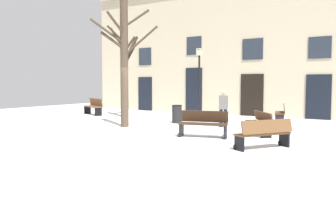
# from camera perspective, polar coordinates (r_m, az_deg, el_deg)

# --- Properties ---
(ground_plane) EXTENTS (29.72, 29.72, 0.00)m
(ground_plane) POSITION_cam_1_polar(r_m,az_deg,el_deg) (14.05, -3.12, -3.87)
(ground_plane) COLOR white
(building_facade) EXTENTS (18.58, 0.60, 8.05)m
(building_facade) POSITION_cam_1_polar(r_m,az_deg,el_deg) (20.56, 8.96, 9.84)
(building_facade) COLOR beige
(building_facade) RESTS_ON ground
(tree_left_of_center) EXTENTS (2.36, 1.69, 5.36)m
(tree_left_of_center) POSITION_cam_1_polar(r_m,az_deg,el_deg) (14.41, -7.43, 7.57)
(tree_left_of_center) COLOR #4C3D2D
(tree_left_of_center) RESTS_ON ground
(tree_right_of_center) EXTENTS (1.64, 1.35, 5.07)m
(tree_right_of_center) POSITION_cam_1_polar(r_m,az_deg,el_deg) (18.69, -7.29, 6.22)
(tree_right_of_center) COLOR #382B1E
(tree_right_of_center) RESTS_ON ground
(streetlamp) EXTENTS (0.30, 0.30, 3.72)m
(streetlamp) POSITION_cam_1_polar(r_m,az_deg,el_deg) (17.81, 5.27, 5.07)
(streetlamp) COLOR black
(streetlamp) RESTS_ON ground
(litter_bin) EXTENTS (0.48, 0.48, 0.84)m
(litter_bin) POSITION_cam_1_polar(r_m,az_deg,el_deg) (15.69, 1.51, -1.52)
(litter_bin) COLOR black
(litter_bin) RESTS_ON ground
(bench_by_litter_bin) EXTENTS (1.35, 1.67, 0.84)m
(bench_by_litter_bin) POSITION_cam_1_polar(r_m,az_deg,el_deg) (9.92, 15.85, -4.64)
(bench_by_litter_bin) COLOR brown
(bench_by_litter_bin) RESTS_ON ground
(bench_back_to_back_right) EXTENTS (1.74, 0.91, 0.91)m
(bench_back_to_back_right) POSITION_cam_1_polar(r_m,az_deg,el_deg) (11.65, 5.97, -3.16)
(bench_back_to_back_right) COLOR #3D2819
(bench_back_to_back_right) RESTS_ON ground
(bench_near_lamp) EXTENTS (1.36, 1.58, 0.83)m
(bench_near_lamp) POSITION_cam_1_polar(r_m,az_deg,el_deg) (12.62, 15.16, -2.86)
(bench_near_lamp) COLOR #51331E
(bench_near_lamp) RESTS_ON ground
(bench_back_to_back_left) EXTENTS (0.80, 1.68, 0.87)m
(bench_back_to_back_left) POSITION_cam_1_polar(r_m,az_deg,el_deg) (16.73, 18.49, -1.26)
(bench_back_to_back_left) COLOR #51331E
(bench_back_to_back_left) RESTS_ON ground
(bench_far_corner) EXTENTS (1.86, 1.19, 0.96)m
(bench_far_corner) POSITION_cam_1_polar(r_m,az_deg,el_deg) (20.26, -12.41, -0.21)
(bench_far_corner) COLOR brown
(bench_far_corner) RESTS_ON ground
(person_by_shop_door) EXTENTS (0.44, 0.36, 1.57)m
(person_by_shop_door) POSITION_cam_1_polar(r_m,az_deg,el_deg) (14.40, 9.30, -0.28)
(person_by_shop_door) COLOR black
(person_by_shop_door) RESTS_ON ground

